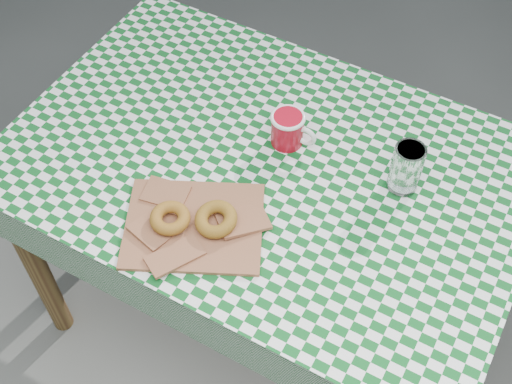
# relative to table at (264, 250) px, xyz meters

# --- Properties ---
(ground) EXTENTS (60.00, 60.00, 0.00)m
(ground) POSITION_rel_table_xyz_m (0.08, 0.08, -0.38)
(ground) COLOR #4D4D48
(ground) RESTS_ON ground
(table) EXTENTS (1.24, 0.86, 0.75)m
(table) POSITION_rel_table_xyz_m (0.00, 0.00, 0.00)
(table) COLOR #55341D
(table) RESTS_ON ground
(tablecloth) EXTENTS (1.26, 0.88, 0.01)m
(tablecloth) POSITION_rel_table_xyz_m (0.00, 0.00, 0.38)
(tablecloth) COLOR #0C531C
(tablecloth) RESTS_ON table
(paper_bag) EXTENTS (0.37, 0.34, 0.02)m
(paper_bag) POSITION_rel_table_xyz_m (-0.06, -0.24, 0.39)
(paper_bag) COLOR #996443
(paper_bag) RESTS_ON tablecloth
(bagel_front) EXTENTS (0.10, 0.10, 0.03)m
(bagel_front) POSITION_rel_table_xyz_m (-0.11, -0.26, 0.41)
(bagel_front) COLOR #945F1E
(bagel_front) RESTS_ON paper_bag
(bagel_back) EXTENTS (0.13, 0.13, 0.03)m
(bagel_back) POSITION_rel_table_xyz_m (-0.02, -0.22, 0.41)
(bagel_back) COLOR #92631E
(bagel_back) RESTS_ON paper_bag
(coffee_mug) EXTENTS (0.16, 0.16, 0.09)m
(coffee_mug) POSITION_rel_table_xyz_m (0.02, 0.08, 0.42)
(coffee_mug) COLOR #AC0B1C
(coffee_mug) RESTS_ON tablecloth
(drinking_glass) EXTENTS (0.08, 0.08, 0.13)m
(drinking_glass) POSITION_rel_table_xyz_m (0.31, 0.08, 0.44)
(drinking_glass) COLOR white
(drinking_glass) RESTS_ON tablecloth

